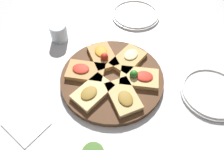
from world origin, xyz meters
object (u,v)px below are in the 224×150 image
object	(u,v)px
plate_right	(212,93)
napkin_stack	(26,124)
plate_left	(136,14)
water_glass	(59,33)
serving_board	(112,78)

from	to	relation	value
plate_right	napkin_stack	world-z (taller)	plate_right
plate_left	plate_right	size ratio (longest dim) A/B	1.02
plate_right	water_glass	xyz separation A→B (m)	(-0.67, -0.05, 0.03)
napkin_stack	plate_left	bearing A→B (deg)	85.41
serving_board	water_glass	world-z (taller)	water_glass
serving_board	water_glass	size ratio (longest dim) A/B	5.05
serving_board	napkin_stack	size ratio (longest dim) A/B	3.02
serving_board	plate_left	xyz separation A→B (m)	(-0.10, 0.41, -0.00)
plate_right	water_glass	distance (m)	0.67
serving_board	plate_left	bearing A→B (deg)	103.79
serving_board	plate_left	size ratio (longest dim) A/B	1.66
water_glass	napkin_stack	bearing A→B (deg)	-67.36
plate_left	plate_right	bearing A→B (deg)	-31.45
water_glass	serving_board	bearing A→B (deg)	-14.51
plate_left	water_glass	bearing A→B (deg)	-124.14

